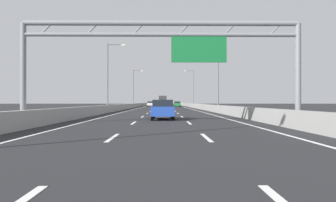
% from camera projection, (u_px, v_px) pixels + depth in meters
% --- Properties ---
extents(ground_plane, '(260.00, 260.00, 0.00)m').
position_uv_depth(ground_plane, '(164.00, 106.00, 100.58)').
color(ground_plane, '#262628').
extents(lane_dash_left_1, '(0.16, 3.00, 0.01)m').
position_uv_depth(lane_dash_left_1, '(113.00, 138.00, 13.07)').
color(lane_dash_left_1, white).
rests_on(lane_dash_left_1, ground_plane).
extents(lane_dash_left_2, '(0.16, 3.00, 0.01)m').
position_uv_depth(lane_dash_left_2, '(134.00, 123.00, 22.06)').
color(lane_dash_left_2, white).
rests_on(lane_dash_left_2, ground_plane).
extents(lane_dash_left_3, '(0.16, 3.00, 0.01)m').
position_uv_depth(lane_dash_left_3, '(142.00, 117.00, 31.06)').
color(lane_dash_left_3, white).
rests_on(lane_dash_left_3, ground_plane).
extents(lane_dash_left_4, '(0.16, 3.00, 0.01)m').
position_uv_depth(lane_dash_left_4, '(147.00, 113.00, 40.06)').
color(lane_dash_left_4, white).
rests_on(lane_dash_left_4, ground_plane).
extents(lane_dash_left_5, '(0.16, 3.00, 0.01)m').
position_uv_depth(lane_dash_left_5, '(150.00, 111.00, 49.06)').
color(lane_dash_left_5, white).
rests_on(lane_dash_left_5, ground_plane).
extents(lane_dash_left_6, '(0.16, 3.00, 0.01)m').
position_uv_depth(lane_dash_left_6, '(153.00, 110.00, 58.06)').
color(lane_dash_left_6, white).
rests_on(lane_dash_left_6, ground_plane).
extents(lane_dash_left_7, '(0.16, 3.00, 0.01)m').
position_uv_depth(lane_dash_left_7, '(154.00, 109.00, 67.06)').
color(lane_dash_left_7, white).
rests_on(lane_dash_left_7, ground_plane).
extents(lane_dash_left_8, '(0.16, 3.00, 0.01)m').
position_uv_depth(lane_dash_left_8, '(155.00, 108.00, 76.06)').
color(lane_dash_left_8, white).
rests_on(lane_dash_left_8, ground_plane).
extents(lane_dash_left_9, '(0.16, 3.00, 0.01)m').
position_uv_depth(lane_dash_left_9, '(156.00, 107.00, 85.06)').
color(lane_dash_left_9, white).
rests_on(lane_dash_left_9, ground_plane).
extents(lane_dash_left_10, '(0.16, 3.00, 0.01)m').
position_uv_depth(lane_dash_left_10, '(157.00, 107.00, 94.06)').
color(lane_dash_left_10, white).
rests_on(lane_dash_left_10, ground_plane).
extents(lane_dash_left_11, '(0.16, 3.00, 0.01)m').
position_uv_depth(lane_dash_left_11, '(158.00, 106.00, 103.06)').
color(lane_dash_left_11, white).
rests_on(lane_dash_left_11, ground_plane).
extents(lane_dash_left_12, '(0.16, 3.00, 0.01)m').
position_uv_depth(lane_dash_left_12, '(158.00, 106.00, 112.06)').
color(lane_dash_left_12, white).
rests_on(lane_dash_left_12, ground_plane).
extents(lane_dash_left_13, '(0.16, 3.00, 0.01)m').
position_uv_depth(lane_dash_left_13, '(159.00, 105.00, 121.06)').
color(lane_dash_left_13, white).
rests_on(lane_dash_left_13, ground_plane).
extents(lane_dash_left_14, '(0.16, 3.00, 0.01)m').
position_uv_depth(lane_dash_left_14, '(159.00, 105.00, 130.06)').
color(lane_dash_left_14, white).
rests_on(lane_dash_left_14, ground_plane).
extents(lane_dash_left_15, '(0.16, 3.00, 0.01)m').
position_uv_depth(lane_dash_left_15, '(159.00, 105.00, 139.06)').
color(lane_dash_left_15, white).
rests_on(lane_dash_left_15, ground_plane).
extents(lane_dash_left_16, '(0.16, 3.00, 0.01)m').
position_uv_depth(lane_dash_left_16, '(160.00, 105.00, 148.06)').
color(lane_dash_left_16, white).
rests_on(lane_dash_left_16, ground_plane).
extents(lane_dash_left_17, '(0.16, 3.00, 0.01)m').
position_uv_depth(lane_dash_left_17, '(160.00, 105.00, 157.06)').
color(lane_dash_left_17, white).
rests_on(lane_dash_left_17, ground_plane).
extents(lane_dash_right_1, '(0.16, 3.00, 0.01)m').
position_uv_depth(lane_dash_right_1, '(206.00, 138.00, 13.11)').
color(lane_dash_right_1, white).
rests_on(lane_dash_right_1, ground_plane).
extents(lane_dash_right_2, '(0.16, 3.00, 0.01)m').
position_uv_depth(lane_dash_right_2, '(189.00, 123.00, 22.11)').
color(lane_dash_right_2, white).
rests_on(lane_dash_right_2, ground_plane).
extents(lane_dash_right_3, '(0.16, 3.00, 0.01)m').
position_uv_depth(lane_dash_right_3, '(182.00, 117.00, 31.11)').
color(lane_dash_right_3, white).
rests_on(lane_dash_right_3, ground_plane).
extents(lane_dash_right_4, '(0.16, 3.00, 0.01)m').
position_uv_depth(lane_dash_right_4, '(178.00, 113.00, 40.10)').
color(lane_dash_right_4, white).
rests_on(lane_dash_right_4, ground_plane).
extents(lane_dash_right_5, '(0.16, 3.00, 0.01)m').
position_uv_depth(lane_dash_right_5, '(175.00, 111.00, 49.10)').
color(lane_dash_right_5, white).
rests_on(lane_dash_right_5, ground_plane).
extents(lane_dash_right_6, '(0.16, 3.00, 0.01)m').
position_uv_depth(lane_dash_right_6, '(174.00, 110.00, 58.10)').
color(lane_dash_right_6, white).
rests_on(lane_dash_right_6, ground_plane).
extents(lane_dash_right_7, '(0.16, 3.00, 0.01)m').
position_uv_depth(lane_dash_right_7, '(172.00, 109.00, 67.10)').
color(lane_dash_right_7, white).
rests_on(lane_dash_right_7, ground_plane).
extents(lane_dash_right_8, '(0.16, 3.00, 0.01)m').
position_uv_depth(lane_dash_right_8, '(171.00, 108.00, 76.10)').
color(lane_dash_right_8, white).
rests_on(lane_dash_right_8, ground_plane).
extents(lane_dash_right_9, '(0.16, 3.00, 0.01)m').
position_uv_depth(lane_dash_right_9, '(171.00, 107.00, 85.10)').
color(lane_dash_right_9, white).
rests_on(lane_dash_right_9, ground_plane).
extents(lane_dash_right_10, '(0.16, 3.00, 0.01)m').
position_uv_depth(lane_dash_right_10, '(170.00, 107.00, 94.10)').
color(lane_dash_right_10, white).
rests_on(lane_dash_right_10, ground_plane).
extents(lane_dash_right_11, '(0.16, 3.00, 0.01)m').
position_uv_depth(lane_dash_right_11, '(169.00, 106.00, 103.10)').
color(lane_dash_right_11, white).
rests_on(lane_dash_right_11, ground_plane).
extents(lane_dash_right_12, '(0.16, 3.00, 0.01)m').
position_uv_depth(lane_dash_right_12, '(169.00, 106.00, 112.10)').
color(lane_dash_right_12, white).
rests_on(lane_dash_right_12, ground_plane).
extents(lane_dash_right_13, '(0.16, 3.00, 0.01)m').
position_uv_depth(lane_dash_right_13, '(169.00, 105.00, 121.10)').
color(lane_dash_right_13, white).
rests_on(lane_dash_right_13, ground_plane).
extents(lane_dash_right_14, '(0.16, 3.00, 0.01)m').
position_uv_depth(lane_dash_right_14, '(168.00, 105.00, 130.10)').
color(lane_dash_right_14, white).
rests_on(lane_dash_right_14, ground_plane).
extents(lane_dash_right_15, '(0.16, 3.00, 0.01)m').
position_uv_depth(lane_dash_right_15, '(168.00, 105.00, 139.10)').
color(lane_dash_right_15, white).
rests_on(lane_dash_right_15, ground_plane).
extents(lane_dash_right_16, '(0.16, 3.00, 0.01)m').
position_uv_depth(lane_dash_right_16, '(168.00, 105.00, 148.10)').
color(lane_dash_right_16, white).
rests_on(lane_dash_right_16, ground_plane).
extents(lane_dash_right_17, '(0.16, 3.00, 0.01)m').
position_uv_depth(lane_dash_right_17, '(168.00, 105.00, 157.10)').
color(lane_dash_right_17, white).
rests_on(lane_dash_right_17, ground_plane).
extents(edge_line_left, '(0.16, 176.00, 0.01)m').
position_uv_depth(edge_line_left, '(143.00, 107.00, 88.52)').
color(edge_line_left, white).
rests_on(edge_line_left, ground_plane).
extents(edge_line_right, '(0.16, 176.00, 0.01)m').
position_uv_depth(edge_line_right, '(184.00, 107.00, 88.64)').
color(edge_line_right, white).
rests_on(edge_line_right, ground_plane).
extents(barrier_left, '(0.45, 220.00, 0.95)m').
position_uv_depth(barrier_left, '(142.00, 104.00, 110.50)').
color(barrier_left, '#9E9E99').
rests_on(barrier_left, ground_plane).
extents(barrier_right, '(0.45, 220.00, 0.95)m').
position_uv_depth(barrier_right, '(185.00, 104.00, 110.66)').
color(barrier_right, '#9E9E99').
rests_on(barrier_right, ground_plane).
extents(sign_gantry, '(17.22, 0.36, 6.36)m').
position_uv_depth(sign_gantry, '(166.00, 45.00, 20.89)').
color(sign_gantry, gray).
rests_on(sign_gantry, ground_plane).
extents(streetlamp_left_mid, '(2.58, 0.28, 9.50)m').
position_uv_depth(streetlamp_left_mid, '(109.00, 73.00, 47.39)').
color(streetlamp_left_mid, slate).
rests_on(streetlamp_left_mid, ground_plane).
extents(streetlamp_right_mid, '(2.58, 0.28, 9.50)m').
position_uv_depth(streetlamp_right_mid, '(216.00, 73.00, 47.56)').
color(streetlamp_right_mid, slate).
rests_on(streetlamp_right_mid, ground_plane).
extents(streetlamp_left_far, '(2.58, 0.28, 9.50)m').
position_uv_depth(streetlamp_left_far, '(134.00, 86.00, 87.01)').
color(streetlamp_left_far, slate).
rests_on(streetlamp_left_far, ground_plane).
extents(streetlamp_right_far, '(2.58, 0.28, 9.50)m').
position_uv_depth(streetlamp_right_far, '(193.00, 86.00, 87.18)').
color(streetlamp_right_far, slate).
rests_on(streetlamp_right_far, ground_plane).
extents(green_car, '(1.78, 4.11, 1.44)m').
position_uv_depth(green_car, '(177.00, 104.00, 90.17)').
color(green_car, '#1E7A38').
rests_on(green_car, ground_plane).
extents(blue_car, '(1.73, 4.57, 1.53)m').
position_uv_depth(blue_car, '(163.00, 109.00, 26.50)').
color(blue_car, '#2347AD').
rests_on(blue_car, ground_plane).
extents(orange_car, '(1.87, 4.43, 1.48)m').
position_uv_depth(orange_car, '(154.00, 103.00, 123.73)').
color(orange_car, orange).
rests_on(orange_car, ground_plane).
extents(white_car, '(1.87, 4.22, 1.47)m').
position_uv_depth(white_car, '(150.00, 104.00, 96.64)').
color(white_car, silver).
rests_on(white_car, ground_plane).
extents(silver_car, '(1.87, 4.24, 1.43)m').
position_uv_depth(silver_car, '(164.00, 103.00, 138.95)').
color(silver_car, '#A8ADB2').
rests_on(silver_car, ground_plane).
extents(box_truck, '(2.31, 7.58, 3.12)m').
position_uv_depth(box_truck, '(163.00, 101.00, 104.14)').
color(box_truck, '#B21E19').
rests_on(box_truck, ground_plane).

